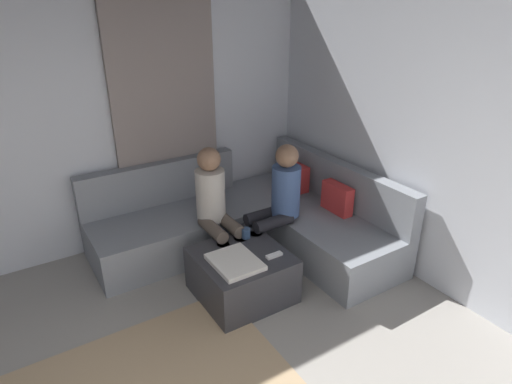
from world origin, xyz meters
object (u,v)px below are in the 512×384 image
object	(u,v)px
coffee_mug	(246,233)
person_on_couch_back	(278,200)
ottoman	(242,274)
game_remote	(274,255)
person_on_couch_side	(216,205)
sectional_couch	(253,221)

from	to	relation	value
coffee_mug	person_on_couch_back	size ratio (longest dim) A/B	0.08
ottoman	game_remote	xyz separation A→B (m)	(0.18, 0.22, 0.22)
coffee_mug	person_on_couch_side	bearing A→B (deg)	-155.78
ottoman	game_remote	world-z (taller)	game_remote
ottoman	coffee_mug	size ratio (longest dim) A/B	8.00
sectional_couch	person_on_couch_back	size ratio (longest dim) A/B	2.12
ottoman	coffee_mug	bearing A→B (deg)	140.71
ottoman	game_remote	size ratio (longest dim) A/B	5.07
sectional_couch	person_on_couch_back	bearing A→B (deg)	8.67
person_on_couch_side	coffee_mug	bearing A→B (deg)	114.22
coffee_mug	game_remote	xyz separation A→B (m)	(0.40, 0.04, -0.04)
coffee_mug	game_remote	bearing A→B (deg)	5.71
person_on_couch_back	person_on_couch_side	size ratio (longest dim) A/B	1.00
sectional_couch	ottoman	xyz separation A→B (m)	(0.68, -0.54, -0.07)
game_remote	ottoman	bearing A→B (deg)	-129.29
sectional_couch	coffee_mug	bearing A→B (deg)	-38.22
coffee_mug	person_on_couch_side	distance (m)	0.39
ottoman	game_remote	distance (m)	0.36
sectional_couch	person_on_couch_side	distance (m)	0.65
ottoman	person_on_couch_back	world-z (taller)	person_on_couch_back
sectional_couch	person_on_couch_side	xyz separation A→B (m)	(0.15, -0.51, 0.38)
ottoman	sectional_couch	bearing A→B (deg)	141.43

